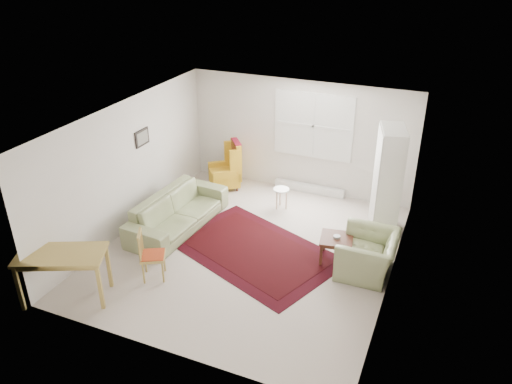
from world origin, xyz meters
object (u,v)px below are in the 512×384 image
at_px(wingback_chair, 224,165).
at_px(cabinet, 388,182).
at_px(desk_chair, 153,255).
at_px(armchair, 368,251).
at_px(coffee_table, 336,249).
at_px(sofa, 177,205).
at_px(stool, 281,198).
at_px(desk, 65,276).

bearing_deg(wingback_chair, cabinet, 43.72).
height_order(wingback_chair, desk_chair, wingback_chair).
relative_size(armchair, desk_chair, 1.20).
relative_size(armchair, coffee_table, 1.93).
bearing_deg(armchair, coffee_table, -104.90).
height_order(sofa, stool, sofa).
relative_size(wingback_chair, coffee_table, 2.00).
bearing_deg(stool, cabinet, -3.36).
distance_m(armchair, cabinet, 1.58).
bearing_deg(cabinet, sofa, -174.30).
xyz_separation_m(stool, desk_chair, (-1.11, -3.11, 0.22)).
bearing_deg(armchair, desk_chair, -65.71).
relative_size(stool, desk, 0.34).
height_order(coffee_table, cabinet, cabinet).
relative_size(sofa, desk, 1.78).
distance_m(armchair, desk, 4.89).
bearing_deg(desk, sofa, 79.46).
bearing_deg(sofa, coffee_table, -84.21).
xyz_separation_m(desk, desk_chair, (0.96, 0.98, 0.03)).
distance_m(armchair, wingback_chair, 4.14).
bearing_deg(desk, coffee_table, 36.37).
xyz_separation_m(stool, desk, (-2.07, -4.09, 0.19)).
bearing_deg(desk_chair, stool, -47.80).
height_order(armchair, desk, same).
bearing_deg(stool, sofa, -136.25).
relative_size(sofa, armchair, 2.20).
bearing_deg(stool, armchair, -36.44).
bearing_deg(cabinet, stool, 161.80).
bearing_deg(sofa, armchair, -86.65).
xyz_separation_m(coffee_table, desk_chair, (-2.66, -1.68, 0.22)).
distance_m(wingback_chair, stool, 1.60).
xyz_separation_m(armchair, desk_chair, (-3.24, -1.54, 0.03)).
xyz_separation_m(cabinet, desk, (-4.20, -3.97, -0.63)).
xyz_separation_m(sofa, stool, (1.59, 1.52, -0.25)).
height_order(stool, desk, desk).
height_order(wingback_chair, desk, wingback_chair).
relative_size(armchair, stool, 2.39).
distance_m(cabinet, desk_chair, 4.45).
bearing_deg(sofa, desk, 173.61).
bearing_deg(desk_chair, desk, 107.70).
height_order(stool, desk_chair, desk_chair).
relative_size(wingback_chair, cabinet, 0.53).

